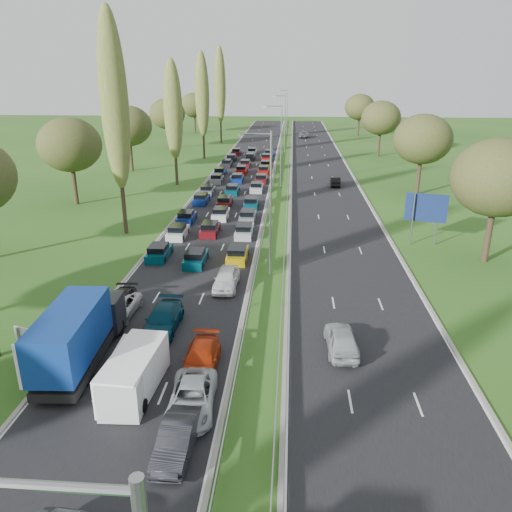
# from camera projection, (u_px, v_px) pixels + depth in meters

# --- Properties ---
(ground) EXTENTS (260.00, 260.00, 0.00)m
(ground) POSITION_uv_depth(u_px,v_px,m) (281.00, 185.00, 77.06)
(ground) COLOR #264D18
(ground) RESTS_ON ground
(near_carriageway) EXTENTS (10.50, 215.00, 0.04)m
(near_carriageway) POSITION_uv_depth(u_px,v_px,m) (239.00, 181.00, 79.85)
(near_carriageway) COLOR black
(near_carriageway) RESTS_ON ground
(far_carriageway) EXTENTS (10.50, 215.00, 0.04)m
(far_carriageway) POSITION_uv_depth(u_px,v_px,m) (324.00, 182.00, 78.94)
(far_carriageway) COLOR black
(far_carriageway) RESTS_ON ground
(central_reservation) EXTENTS (2.36, 215.00, 0.32)m
(central_reservation) POSITION_uv_depth(u_px,v_px,m) (281.00, 178.00, 79.21)
(central_reservation) COLOR gray
(central_reservation) RESTS_ON ground
(lamp_columns) EXTENTS (0.18, 140.18, 12.00)m
(lamp_columns) POSITION_uv_depth(u_px,v_px,m) (281.00, 147.00, 73.12)
(lamp_columns) COLOR gray
(lamp_columns) RESTS_ON ground
(poplar_row) EXTENTS (2.80, 127.80, 22.44)m
(poplar_row) POSITION_uv_depth(u_px,v_px,m) (153.00, 105.00, 62.78)
(poplar_row) COLOR #2D2116
(poplar_row) RESTS_ON ground
(woodland_left) EXTENTS (8.00, 166.00, 11.10)m
(woodland_left) POSITION_uv_depth(u_px,v_px,m) (58.00, 149.00, 59.91)
(woodland_left) COLOR #2D2116
(woodland_left) RESTS_ON ground
(woodland_right) EXTENTS (8.00, 153.00, 11.10)m
(woodland_right) POSITION_uv_depth(u_px,v_px,m) (439.00, 148.00, 60.62)
(woodland_right) COLOR #2D2116
(woodland_right) RESTS_ON ground
(traffic_queue_fill) EXTENTS (9.09, 69.18, 0.80)m
(traffic_queue_fill) POSITION_uv_depth(u_px,v_px,m) (235.00, 185.00, 75.08)
(traffic_queue_fill) COLOR #053F4C
(traffic_queue_fill) RESTS_ON ground
(near_car_2) EXTENTS (2.32, 4.76, 1.30)m
(near_car_2) POSITION_uv_depth(u_px,v_px,m) (119.00, 308.00, 35.13)
(near_car_2) COLOR silver
(near_car_2) RESTS_ON near_carriageway
(near_car_3) EXTENTS (2.16, 4.72, 1.34)m
(near_car_3) POSITION_uv_depth(u_px,v_px,m) (120.00, 303.00, 35.79)
(near_car_3) COLOR black
(near_car_3) RESTS_ON near_carriageway
(near_car_7) EXTENTS (2.15, 5.17, 1.49)m
(near_car_7) POSITION_uv_depth(u_px,v_px,m) (163.00, 320.00, 33.20)
(near_car_7) COLOR #042F43
(near_car_7) RESTS_ON near_carriageway
(near_car_9) EXTENTS (1.59, 4.29, 1.40)m
(near_car_9) POSITION_uv_depth(u_px,v_px,m) (177.00, 440.00, 22.40)
(near_car_9) COLOR black
(near_car_9) RESTS_ON near_carriageway
(near_car_10) EXTENTS (2.62, 5.11, 1.38)m
(near_car_10) POSITION_uv_depth(u_px,v_px,m) (192.00, 398.00, 25.31)
(near_car_10) COLOR #A3A7AC
(near_car_10) RESTS_ON near_carriageway
(near_car_11) EXTENTS (2.03, 4.81, 1.39)m
(near_car_11) POSITION_uv_depth(u_px,v_px,m) (201.00, 359.00, 28.77)
(near_car_11) COLOR #AB2A0A
(near_car_11) RESTS_ON near_carriageway
(near_car_12) EXTENTS (1.92, 4.60, 1.56)m
(near_car_12) POSITION_uv_depth(u_px,v_px,m) (226.00, 279.00, 39.77)
(near_car_12) COLOR silver
(near_car_12) RESTS_ON near_carriageway
(far_car_0) EXTENTS (2.03, 4.65, 1.56)m
(far_car_0) POSITION_uv_depth(u_px,v_px,m) (342.00, 339.00, 30.69)
(far_car_0) COLOR #9FA5A8
(far_car_0) RESTS_ON far_carriageway
(far_car_1) EXTENTS (1.50, 4.12, 1.35)m
(far_car_1) POSITION_uv_depth(u_px,v_px,m) (335.00, 181.00, 76.07)
(far_car_1) COLOR black
(far_car_1) RESTS_ON far_carriageway
(far_car_2) EXTENTS (2.93, 5.88, 1.60)m
(far_car_2) POSITION_uv_depth(u_px,v_px,m) (304.00, 134.00, 133.53)
(far_car_2) COLOR slate
(far_car_2) RESTS_ON far_carriageway
(blue_lorry) EXTENTS (2.56, 9.23, 3.90)m
(blue_lorry) POSITION_uv_depth(u_px,v_px,m) (79.00, 334.00, 28.88)
(blue_lorry) COLOR black
(blue_lorry) RESTS_ON near_carriageway
(white_van_front) EXTENTS (2.09, 5.32, 2.14)m
(white_van_front) POSITION_uv_depth(u_px,v_px,m) (132.00, 373.00, 26.68)
(white_van_front) COLOR silver
(white_van_front) RESTS_ON near_carriageway
(white_van_rear) EXTENTS (2.18, 5.55, 2.23)m
(white_van_rear) POSITION_uv_depth(u_px,v_px,m) (136.00, 370.00, 26.90)
(white_van_rear) COLOR white
(white_van_rear) RESTS_ON near_carriageway
(info_sign) EXTENTS (1.46, 0.56, 2.10)m
(info_sign) POSITION_uv_depth(u_px,v_px,m) (26.00, 339.00, 29.60)
(info_sign) COLOR gray
(info_sign) RESTS_ON ground
(direction_sign) EXTENTS (3.88, 1.16, 5.20)m
(direction_sign) POSITION_uv_depth(u_px,v_px,m) (426.00, 210.00, 48.94)
(direction_sign) COLOR gray
(direction_sign) RESTS_ON ground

